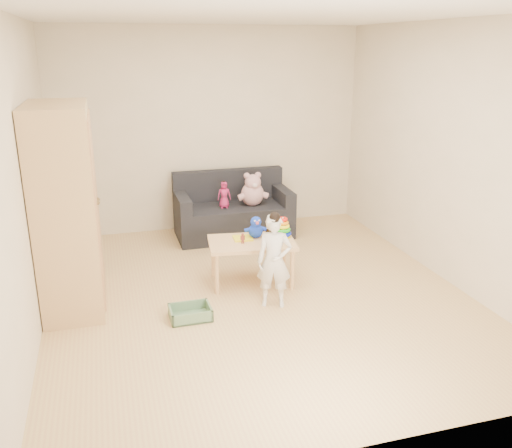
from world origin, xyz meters
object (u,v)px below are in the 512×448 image
object	(u,v)px
wardrobe	(66,209)
sofa	(234,220)
toddler	(274,262)
play_table	(252,262)

from	to	relation	value
wardrobe	sofa	bearing A→B (deg)	37.64
sofa	wardrobe	bearing A→B (deg)	-142.38
toddler	sofa	bearing A→B (deg)	106.91
wardrobe	play_table	xyz separation A→B (m)	(1.75, -0.01, -0.71)
play_table	wardrobe	bearing A→B (deg)	179.74
toddler	wardrobe	bearing A→B (deg)	-177.45
sofa	play_table	world-z (taller)	play_table
sofa	toddler	xyz separation A→B (m)	(-0.10, -2.03, 0.23)
wardrobe	play_table	distance (m)	1.88
wardrobe	toddler	xyz separation A→B (m)	(1.81, -0.56, -0.50)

